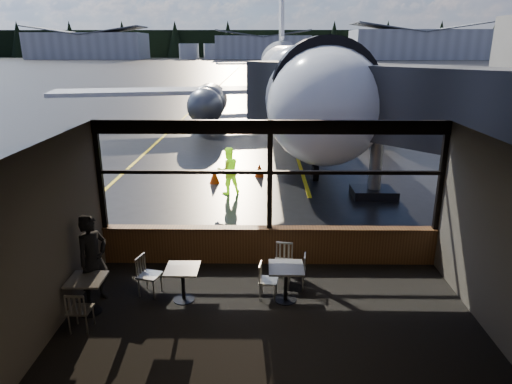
{
  "coord_description": "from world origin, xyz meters",
  "views": [
    {
      "loc": [
        -0.18,
        -10.14,
        5.08
      ],
      "look_at": [
        -0.33,
        1.0,
        1.5
      ],
      "focal_mm": 32.0,
      "sensor_mm": 36.0,
      "label": 1
    }
  ],
  "objects_px": {
    "cafe_table_near": "(286,284)",
    "chair_near_n": "(283,263)",
    "jet_bridge": "(372,127)",
    "cone_extra": "(214,176)",
    "chair_near_e": "(296,271)",
    "ground_crew": "(228,171)",
    "cafe_table_mid": "(183,284)",
    "cone_wing": "(209,124)",
    "cone_nose": "(259,170)",
    "cafe_table_left": "(88,296)",
    "airliner": "(294,35)",
    "chair_mid_w": "(150,276)",
    "chair_near_w": "(268,281)",
    "passenger": "(93,259)",
    "chair_left_s": "(80,310)"
  },
  "relations": [
    {
      "from": "cafe_table_near",
      "to": "chair_near_n",
      "type": "relative_size",
      "value": 0.9
    },
    {
      "from": "chair_mid_w",
      "to": "chair_left_s",
      "type": "height_order",
      "value": "chair_mid_w"
    },
    {
      "from": "chair_near_n",
      "to": "chair_mid_w",
      "type": "height_order",
      "value": "chair_mid_w"
    },
    {
      "from": "cafe_table_mid",
      "to": "cafe_table_left",
      "type": "distance_m",
      "value": 1.86
    },
    {
      "from": "cafe_table_mid",
      "to": "cone_nose",
      "type": "bearing_deg",
      "value": 81.01
    },
    {
      "from": "cafe_table_mid",
      "to": "cone_wing",
      "type": "distance_m",
      "value": 21.18
    },
    {
      "from": "cone_nose",
      "to": "cone_extra",
      "type": "relative_size",
      "value": 0.98
    },
    {
      "from": "chair_near_e",
      "to": "chair_left_s",
      "type": "distance_m",
      "value": 4.41
    },
    {
      "from": "cafe_table_mid",
      "to": "chair_near_n",
      "type": "relative_size",
      "value": 0.86
    },
    {
      "from": "cafe_table_left",
      "to": "chair_left_s",
      "type": "distance_m",
      "value": 0.58
    },
    {
      "from": "cafe_table_left",
      "to": "chair_mid_w",
      "type": "height_order",
      "value": "chair_mid_w"
    },
    {
      "from": "cafe_table_near",
      "to": "cafe_table_left",
      "type": "distance_m",
      "value": 3.95
    },
    {
      "from": "chair_near_e",
      "to": "ground_crew",
      "type": "relative_size",
      "value": 0.48
    },
    {
      "from": "chair_near_n",
      "to": "passenger",
      "type": "distance_m",
      "value": 4.04
    },
    {
      "from": "chair_mid_w",
      "to": "cone_nose",
      "type": "xyz_separation_m",
      "value": [
        2.26,
        9.29,
        -0.17
      ]
    },
    {
      "from": "cafe_table_near",
      "to": "passenger",
      "type": "distance_m",
      "value": 3.97
    },
    {
      "from": "cafe_table_near",
      "to": "chair_near_n",
      "type": "height_order",
      "value": "chair_near_n"
    },
    {
      "from": "cafe_table_left",
      "to": "passenger",
      "type": "distance_m",
      "value": 0.73
    },
    {
      "from": "jet_bridge",
      "to": "cone_extra",
      "type": "xyz_separation_m",
      "value": [
        -5.63,
        1.29,
        -2.15
      ]
    },
    {
      "from": "cafe_table_near",
      "to": "chair_near_w",
      "type": "relative_size",
      "value": 0.98
    },
    {
      "from": "airliner",
      "to": "cafe_table_near",
      "type": "xyz_separation_m",
      "value": [
        -1.45,
        -21.62,
        -5.36
      ]
    },
    {
      "from": "cafe_table_near",
      "to": "chair_near_e",
      "type": "height_order",
      "value": "chair_near_e"
    },
    {
      "from": "cafe_table_near",
      "to": "cone_wing",
      "type": "height_order",
      "value": "cafe_table_near"
    },
    {
      "from": "cafe_table_left",
      "to": "airliner",
      "type": "bearing_deg",
      "value": 76.35
    },
    {
      "from": "cafe_table_mid",
      "to": "chair_near_n",
      "type": "height_order",
      "value": "chair_near_n"
    },
    {
      "from": "cone_nose",
      "to": "cone_extra",
      "type": "bearing_deg",
      "value": -150.88
    },
    {
      "from": "airliner",
      "to": "passenger",
      "type": "distance_m",
      "value": 22.85
    },
    {
      "from": "chair_near_n",
      "to": "cone_wing",
      "type": "xyz_separation_m",
      "value": [
        -3.94,
        20.22,
        -0.2
      ]
    },
    {
      "from": "chair_near_n",
      "to": "cone_extra",
      "type": "distance_m",
      "value": 8.02
    },
    {
      "from": "chair_mid_w",
      "to": "ground_crew",
      "type": "distance_m",
      "value": 7.18
    },
    {
      "from": "cafe_table_near",
      "to": "cone_extra",
      "type": "relative_size",
      "value": 1.42
    },
    {
      "from": "cafe_table_left",
      "to": "passenger",
      "type": "relative_size",
      "value": 0.4
    },
    {
      "from": "airliner",
      "to": "chair_near_n",
      "type": "xyz_separation_m",
      "value": [
        -1.47,
        -20.76,
        -5.31
      ]
    },
    {
      "from": "chair_mid_w",
      "to": "cone_wing",
      "type": "relative_size",
      "value": 1.9
    },
    {
      "from": "ground_crew",
      "to": "cone_extra",
      "type": "bearing_deg",
      "value": -86.84
    },
    {
      "from": "ground_crew",
      "to": "cone_extra",
      "type": "relative_size",
      "value": 3.07
    },
    {
      "from": "jet_bridge",
      "to": "chair_near_n",
      "type": "xyz_separation_m",
      "value": [
        -3.3,
        -6.38,
        -2.0
      ]
    },
    {
      "from": "cafe_table_mid",
      "to": "cone_wing",
      "type": "xyz_separation_m",
      "value": [
        -1.84,
        21.1,
        -0.14
      ]
    },
    {
      "from": "jet_bridge",
      "to": "chair_near_w",
      "type": "xyz_separation_m",
      "value": [
        -3.64,
        -7.15,
        -2.03
      ]
    },
    {
      "from": "chair_left_s",
      "to": "cone_extra",
      "type": "bearing_deg",
      "value": 82.58
    },
    {
      "from": "jet_bridge",
      "to": "passenger",
      "type": "distance_m",
      "value": 10.36
    },
    {
      "from": "chair_near_n",
      "to": "chair_mid_w",
      "type": "xyz_separation_m",
      "value": [
        -2.85,
        -0.65,
        0.01
      ]
    },
    {
      "from": "chair_near_e",
      "to": "cone_wing",
      "type": "relative_size",
      "value": 1.74
    },
    {
      "from": "chair_near_w",
      "to": "cone_wing",
      "type": "distance_m",
      "value": 21.29
    },
    {
      "from": "chair_near_n",
      "to": "jet_bridge",
      "type": "bearing_deg",
      "value": -106.74
    },
    {
      "from": "cafe_table_left",
      "to": "chair_near_n",
      "type": "height_order",
      "value": "chair_near_n"
    },
    {
      "from": "airliner",
      "to": "cafe_table_mid",
      "type": "bearing_deg",
      "value": -100.06
    },
    {
      "from": "chair_near_e",
      "to": "cone_nose",
      "type": "bearing_deg",
      "value": 12.92
    },
    {
      "from": "chair_left_s",
      "to": "passenger",
      "type": "relative_size",
      "value": 0.44
    },
    {
      "from": "chair_mid_w",
      "to": "cone_wing",
      "type": "bearing_deg",
      "value": -162.07
    }
  ]
}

